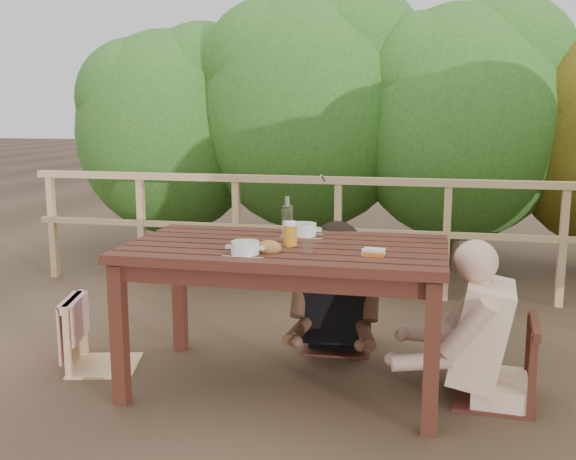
% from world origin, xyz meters
% --- Properties ---
extents(ground, '(60.00, 60.00, 0.00)m').
position_xyz_m(ground, '(0.00, 0.00, 0.00)').
color(ground, brown).
rests_on(ground, ground).
extents(table, '(1.76, 0.99, 0.81)m').
position_xyz_m(table, '(0.00, 0.00, 0.41)').
color(table, '#3F1B13').
rests_on(table, ground).
extents(chair_left, '(0.50, 0.50, 0.82)m').
position_xyz_m(chair_left, '(-1.15, 0.03, 0.41)').
color(chair_left, tan).
rests_on(chair_left, ground).
extents(chair_far, '(0.46, 0.46, 0.88)m').
position_xyz_m(chair_far, '(0.20, 0.69, 0.44)').
color(chair_far, '#3F1B13').
rests_on(chair_far, ground).
extents(chair_right, '(0.47, 0.47, 0.88)m').
position_xyz_m(chair_right, '(1.15, 0.06, 0.44)').
color(chair_right, '#3F1B13').
rests_on(chair_right, ground).
extents(woman, '(0.56, 0.68, 1.33)m').
position_xyz_m(woman, '(0.20, 0.71, 0.66)').
color(woman, black).
rests_on(woman, ground).
extents(diner_right, '(0.76, 0.64, 1.45)m').
position_xyz_m(diner_right, '(1.18, 0.06, 0.73)').
color(diner_right, beige).
rests_on(diner_right, ground).
extents(railing, '(5.60, 0.10, 1.01)m').
position_xyz_m(railing, '(0.00, 2.00, 0.51)').
color(railing, tan).
rests_on(railing, ground).
extents(hedge_row, '(6.60, 1.60, 3.80)m').
position_xyz_m(hedge_row, '(0.40, 3.20, 1.90)').
color(hedge_row, '#306120').
rests_on(hedge_row, ground).
extents(soup_near, '(0.25, 0.25, 0.08)m').
position_xyz_m(soup_near, '(-0.15, -0.29, 0.85)').
color(soup_near, white).
rests_on(soup_near, table).
extents(soup_far, '(0.27, 0.27, 0.09)m').
position_xyz_m(soup_far, '(0.04, 0.28, 0.86)').
color(soup_far, white).
rests_on(soup_far, table).
extents(bread_roll, '(0.14, 0.10, 0.08)m').
position_xyz_m(bread_roll, '(-0.04, -0.22, 0.85)').
color(bread_roll, '#B16C3F').
rests_on(bread_roll, table).
extents(beer_glass, '(0.08, 0.08, 0.15)m').
position_xyz_m(beer_glass, '(0.03, -0.02, 0.89)').
color(beer_glass, gold).
rests_on(beer_glass, table).
extents(bottle, '(0.06, 0.06, 0.27)m').
position_xyz_m(bottle, '(-0.02, 0.13, 0.95)').
color(bottle, white).
rests_on(bottle, table).
extents(tumbler, '(0.06, 0.06, 0.07)m').
position_xyz_m(tumbler, '(0.16, -0.22, 0.85)').
color(tumbler, silver).
rests_on(tumbler, table).
extents(butter_tub, '(0.12, 0.10, 0.05)m').
position_xyz_m(butter_tub, '(0.50, -0.17, 0.84)').
color(butter_tub, white).
rests_on(butter_tub, table).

